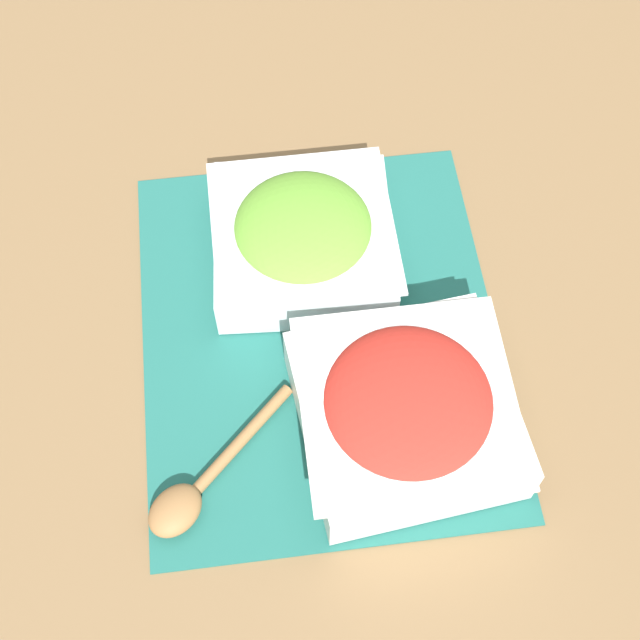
{
  "coord_description": "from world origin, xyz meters",
  "views": [
    {
      "loc": [
        0.44,
        -0.06,
        0.83
      ],
      "look_at": [
        0.0,
        0.0,
        0.03
      ],
      "focal_mm": 50.0,
      "sensor_mm": 36.0,
      "label": 1
    }
  ],
  "objects": [
    {
      "name": "ground_plane",
      "position": [
        0.0,
        0.0,
        0.0
      ],
      "size": [
        3.0,
        3.0,
        0.0
      ],
      "primitive_type": "plane",
      "color": "olive"
    },
    {
      "name": "placemat",
      "position": [
        0.0,
        0.0,
        0.0
      ],
      "size": [
        0.46,
        0.37,
        0.0
      ],
      "color": "#236B60",
      "rests_on": "ground_plane"
    },
    {
      "name": "lettuce_bowl",
      "position": [
        -0.1,
        -0.01,
        0.04
      ],
      "size": [
        0.2,
        0.2,
        0.08
      ],
      "color": "white",
      "rests_on": "placemat"
    },
    {
      "name": "tomato_bowl",
      "position": [
        0.11,
        0.07,
        0.05
      ],
      "size": [
        0.22,
        0.22,
        0.09
      ],
      "color": "white",
      "rests_on": "placemat"
    },
    {
      "name": "wooden_spoon",
      "position": [
        0.16,
        -0.14,
        0.01
      ],
      "size": [
        0.15,
        0.16,
        0.02
      ],
      "color": "#9E7042",
      "rests_on": "placemat"
    }
  ]
}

